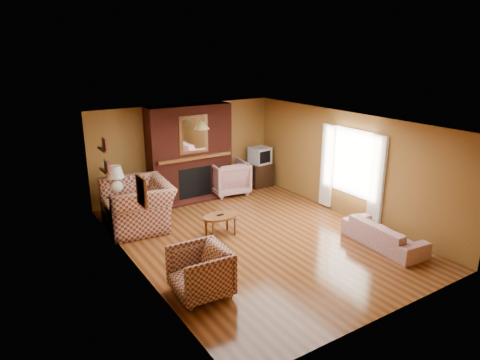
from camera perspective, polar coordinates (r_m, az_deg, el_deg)
floor at (r=8.95m, az=2.12°, el=-7.63°), size 6.50×6.50×0.00m
ceiling at (r=8.23m, az=2.31°, el=7.70°), size 6.50×6.50×0.00m
wall_back at (r=11.24m, az=-7.26°, el=3.95°), size 6.50×0.00×6.50m
wall_front at (r=6.30m, az=19.40°, el=-7.86°), size 6.50×0.00×6.50m
wall_left at (r=7.45m, az=-13.85°, el=-3.42°), size 0.00×6.50×6.50m
wall_right at (r=10.09m, az=13.99°, el=2.03°), size 0.00×6.50×6.50m
fireplace at (r=11.01m, az=-6.66°, el=3.60°), size 2.20×0.82×2.40m
window_right at (r=9.94m, az=14.59°, el=1.32°), size 0.10×1.85×2.00m
bookshelf at (r=9.08m, az=-17.66°, el=3.08°), size 0.09×0.55×0.71m
botanical_print at (r=7.08m, az=-13.00°, el=-1.46°), size 0.05×0.40×0.50m
pendant_light at (r=10.24m, az=-5.12°, el=7.29°), size 0.36×0.36×0.48m
plaid_loveseat at (r=9.52m, az=-13.50°, el=-3.26°), size 1.51×1.68×1.01m
plaid_armchair at (r=6.89m, az=-5.34°, el=-12.09°), size 0.92×0.90×0.80m
floral_sofa at (r=8.94m, az=18.62°, el=-6.86°), size 0.79×1.76×0.50m
floral_armchair at (r=11.40m, az=-1.54°, el=0.32°), size 1.07×1.10×0.88m
coffee_table at (r=8.90m, az=-2.64°, el=-5.11°), size 0.77×0.48×0.46m
side_table at (r=10.07m, az=-15.94°, el=-3.42°), size 0.52×0.52×0.65m
table_lamp at (r=9.85m, az=-16.26°, el=0.25°), size 0.38×0.38×0.63m
tv_stand at (r=12.08m, az=2.63°, el=0.75°), size 0.63×0.58×0.65m
crt_tv at (r=11.93m, az=2.68°, el=3.31°), size 0.56×0.56×0.46m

